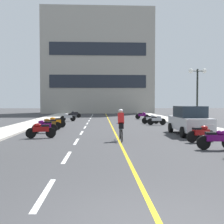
# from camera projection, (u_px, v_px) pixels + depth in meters

# --- Properties ---
(ground_plane) EXTENTS (140.00, 140.00, 0.00)m
(ground_plane) POSITION_uv_depth(u_px,v_px,m) (108.00, 124.00, 25.04)
(ground_plane) COLOR #38383A
(curb_left) EXTENTS (2.40, 72.00, 0.12)m
(curb_left) POSITION_uv_depth(u_px,v_px,m) (38.00, 122.00, 27.71)
(curb_left) COLOR #B7B2A8
(curb_left) RESTS_ON ground
(curb_right) EXTENTS (2.40, 72.00, 0.12)m
(curb_right) POSITION_uv_depth(u_px,v_px,m) (175.00, 121.00, 28.35)
(curb_right) COLOR #B7B2A8
(curb_right) RESTS_ON ground
(lane_dash_0) EXTENTS (0.14, 2.20, 0.01)m
(lane_dash_0) POSITION_uv_depth(u_px,v_px,m) (45.00, 194.00, 5.98)
(lane_dash_0) COLOR silver
(lane_dash_0) RESTS_ON ground
(lane_dash_1) EXTENTS (0.14, 2.20, 0.01)m
(lane_dash_1) POSITION_uv_depth(u_px,v_px,m) (67.00, 157.00, 9.97)
(lane_dash_1) COLOR silver
(lane_dash_1) RESTS_ON ground
(lane_dash_2) EXTENTS (0.14, 2.20, 0.01)m
(lane_dash_2) POSITION_uv_depth(u_px,v_px,m) (76.00, 141.00, 13.97)
(lane_dash_2) COLOR silver
(lane_dash_2) RESTS_ON ground
(lane_dash_3) EXTENTS (0.14, 2.20, 0.01)m
(lane_dash_3) POSITION_uv_depth(u_px,v_px,m) (82.00, 133.00, 17.96)
(lane_dash_3) COLOR silver
(lane_dash_3) RESTS_ON ground
(lane_dash_4) EXTENTS (0.14, 2.20, 0.01)m
(lane_dash_4) POSITION_uv_depth(u_px,v_px,m) (85.00, 127.00, 21.95)
(lane_dash_4) COLOR silver
(lane_dash_4) RESTS_ON ground
(lane_dash_5) EXTENTS (0.14, 2.20, 0.01)m
(lane_dash_5) POSITION_uv_depth(u_px,v_px,m) (87.00, 123.00, 25.95)
(lane_dash_5) COLOR silver
(lane_dash_5) RESTS_ON ground
(lane_dash_6) EXTENTS (0.14, 2.20, 0.01)m
(lane_dash_6) POSITION_uv_depth(u_px,v_px,m) (89.00, 121.00, 29.94)
(lane_dash_6) COLOR silver
(lane_dash_6) RESTS_ON ground
(lane_dash_7) EXTENTS (0.14, 2.20, 0.01)m
(lane_dash_7) POSITION_uv_depth(u_px,v_px,m) (90.00, 118.00, 33.93)
(lane_dash_7) COLOR silver
(lane_dash_7) RESTS_ON ground
(lane_dash_8) EXTENTS (0.14, 2.20, 0.01)m
(lane_dash_8) POSITION_uv_depth(u_px,v_px,m) (91.00, 117.00, 37.93)
(lane_dash_8) COLOR silver
(lane_dash_8) RESTS_ON ground
(lane_dash_9) EXTENTS (0.14, 2.20, 0.01)m
(lane_dash_9) POSITION_uv_depth(u_px,v_px,m) (92.00, 115.00, 41.92)
(lane_dash_9) COLOR silver
(lane_dash_9) RESTS_ON ground
(lane_dash_10) EXTENTS (0.14, 2.20, 0.01)m
(lane_dash_10) POSITION_uv_depth(u_px,v_px,m) (93.00, 114.00, 45.91)
(lane_dash_10) COLOR silver
(lane_dash_10) RESTS_ON ground
(lane_dash_11) EXTENTS (0.14, 2.20, 0.01)m
(lane_dash_11) POSITION_uv_depth(u_px,v_px,m) (93.00, 113.00, 49.91)
(lane_dash_11) COLOR silver
(lane_dash_11) RESTS_ON ground
(centre_line_yellow) EXTENTS (0.12, 66.00, 0.01)m
(centre_line_yellow) POSITION_uv_depth(u_px,v_px,m) (110.00, 122.00, 28.04)
(centre_line_yellow) COLOR gold
(centre_line_yellow) RESTS_ON ground
(office_building) EXTENTS (21.03, 7.20, 19.72)m
(office_building) POSITION_uv_depth(u_px,v_px,m) (98.00, 63.00, 52.13)
(office_building) COLOR #9E998E
(office_building) RESTS_ON ground
(street_lamp_mid) EXTENTS (1.46, 0.36, 4.63)m
(street_lamp_mid) POSITION_uv_depth(u_px,v_px,m) (197.00, 84.00, 21.34)
(street_lamp_mid) COLOR black
(street_lamp_mid) RESTS_ON curb_right
(parked_car_near) EXTENTS (1.95, 4.22, 1.82)m
(parked_car_near) POSITION_uv_depth(u_px,v_px,m) (190.00, 120.00, 16.91)
(parked_car_near) COLOR black
(parked_car_near) RESTS_ON ground
(motorcycle_3) EXTENTS (1.70, 0.60, 0.92)m
(motorcycle_3) POSITION_uv_depth(u_px,v_px,m) (217.00, 139.00, 11.52)
(motorcycle_3) COLOR black
(motorcycle_3) RESTS_ON ground
(motorcycle_4) EXTENTS (1.65, 0.75, 0.92)m
(motorcycle_4) POSITION_uv_depth(u_px,v_px,m) (201.00, 133.00, 13.73)
(motorcycle_4) COLOR black
(motorcycle_4) RESTS_ON ground
(motorcycle_5) EXTENTS (1.69, 0.62, 0.92)m
(motorcycle_5) POSITION_uv_depth(u_px,v_px,m) (41.00, 130.00, 15.28)
(motorcycle_5) COLOR black
(motorcycle_5) RESTS_ON ground
(motorcycle_6) EXTENTS (1.70, 0.60, 0.92)m
(motorcycle_6) POSITION_uv_depth(u_px,v_px,m) (44.00, 126.00, 17.84)
(motorcycle_6) COLOR black
(motorcycle_6) RESTS_ON ground
(motorcycle_7) EXTENTS (1.68, 0.64, 0.92)m
(motorcycle_7) POSITION_uv_depth(u_px,v_px,m) (49.00, 124.00, 19.73)
(motorcycle_7) COLOR black
(motorcycle_7) RESTS_ON ground
(motorcycle_8) EXTENTS (1.65, 0.78, 0.92)m
(motorcycle_8) POSITION_uv_depth(u_px,v_px,m) (55.00, 122.00, 21.59)
(motorcycle_8) COLOR black
(motorcycle_8) RESTS_ON ground
(motorcycle_9) EXTENTS (1.70, 0.60, 0.92)m
(motorcycle_9) POSITION_uv_depth(u_px,v_px,m) (157.00, 120.00, 24.21)
(motorcycle_9) COLOR black
(motorcycle_9) RESTS_ON ground
(motorcycle_10) EXTENTS (1.70, 0.60, 0.92)m
(motorcycle_10) POSITION_uv_depth(u_px,v_px,m) (151.00, 119.00, 25.64)
(motorcycle_10) COLOR black
(motorcycle_10) RESTS_ON ground
(motorcycle_11) EXTENTS (1.63, 0.81, 0.92)m
(motorcycle_11) POSITION_uv_depth(u_px,v_px,m) (68.00, 117.00, 28.88)
(motorcycle_11) COLOR black
(motorcycle_11) RESTS_ON ground
(motorcycle_12) EXTENTS (1.64, 0.80, 0.92)m
(motorcycle_12) POSITION_uv_depth(u_px,v_px,m) (142.00, 115.00, 32.50)
(motorcycle_12) COLOR black
(motorcycle_12) RESTS_ON ground
(motorcycle_13) EXTENTS (1.70, 0.60, 0.92)m
(motorcycle_13) POSITION_uv_depth(u_px,v_px,m) (74.00, 114.00, 35.73)
(motorcycle_13) COLOR black
(motorcycle_13) RESTS_ON ground
(cyclist_rider) EXTENTS (0.42, 1.77, 1.71)m
(cyclist_rider) POSITION_uv_depth(u_px,v_px,m) (121.00, 124.00, 14.37)
(cyclist_rider) COLOR black
(cyclist_rider) RESTS_ON ground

